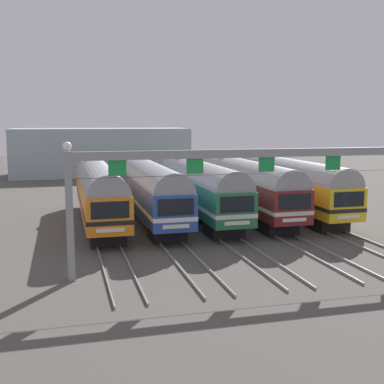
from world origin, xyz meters
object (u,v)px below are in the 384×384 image
(commuter_train_yellow, at_px, (290,183))
(catenary_gantry, at_px, (266,172))
(commuter_train_blue, at_px, (150,188))
(commuter_train_green, at_px, (199,186))
(commuter_train_orange, at_px, (99,190))
(commuter_train_maroon, at_px, (246,185))

(commuter_train_yellow, distance_m, catenary_gantry, 15.92)
(commuter_train_blue, distance_m, commuter_train_yellow, 12.08)
(commuter_train_green, distance_m, catenary_gantry, 13.74)
(commuter_train_green, relative_size, commuter_train_yellow, 1.00)
(commuter_train_orange, relative_size, catenary_gantry, 0.85)
(commuter_train_orange, height_order, commuter_train_blue, commuter_train_orange)
(commuter_train_green, bearing_deg, commuter_train_orange, 180.00)
(commuter_train_blue, bearing_deg, commuter_train_green, 0.06)
(commuter_train_green, bearing_deg, commuter_train_yellow, 0.00)
(commuter_train_green, relative_size, commuter_train_maroon, 1.00)
(commuter_train_orange, relative_size, commuter_train_maroon, 1.00)
(commuter_train_green, xyz_separation_m, commuter_train_yellow, (8.05, 0.00, 0.00))
(commuter_train_orange, xyz_separation_m, commuter_train_blue, (4.03, -0.00, -0.00))
(commuter_train_orange, bearing_deg, commuter_train_yellow, 0.00)
(commuter_train_green, xyz_separation_m, commuter_train_maroon, (4.03, 0.00, 0.00))
(commuter_train_blue, relative_size, commuter_train_maroon, 1.00)
(commuter_train_orange, height_order, catenary_gantry, catenary_gantry)
(commuter_train_orange, bearing_deg, commuter_train_green, 0.00)
(commuter_train_orange, distance_m, commuter_train_green, 8.05)
(catenary_gantry, bearing_deg, commuter_train_maroon, 73.39)
(commuter_train_blue, height_order, commuter_train_yellow, commuter_train_yellow)
(commuter_train_orange, relative_size, commuter_train_yellow, 1.00)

